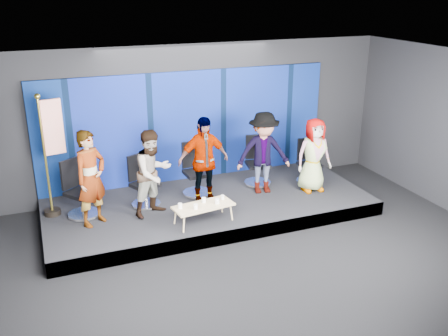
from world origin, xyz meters
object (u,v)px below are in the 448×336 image
(panelist_d, at_px, (263,153))
(mug_e, at_px, (222,197))
(flag_stand, at_px, (51,152))
(mug_c, at_px, (204,200))
(panelist_b, at_px, (153,173))
(chair_d, at_px, (257,168))
(panelist_c, at_px, (203,161))
(mug_b, at_px, (196,207))
(chair_a, at_px, (80,198))
(chair_e, at_px, (308,168))
(panelist_a, at_px, (91,178))
(chair_c, at_px, (196,177))
(mug_a, at_px, (180,206))
(mug_d, at_px, (217,201))
(coffee_table, at_px, (203,206))
(panelist_e, at_px, (314,155))
(chair_b, at_px, (144,189))

(panelist_d, height_order, mug_e, panelist_d)
(flag_stand, bearing_deg, mug_c, -39.95)
(panelist_b, distance_m, chair_d, 2.81)
(panelist_c, relative_size, mug_b, 19.15)
(chair_a, relative_size, chair_e, 1.13)
(panelist_b, relative_size, panelist_c, 0.94)
(panelist_a, bearing_deg, panelist_b, -35.68)
(mug_c, bearing_deg, panelist_b, 143.90)
(chair_a, xyz_separation_m, chair_e, (5.25, -0.08, -0.05))
(mug_b, height_order, mug_c, same)
(panelist_a, xyz_separation_m, chair_c, (2.34, 0.68, -0.57))
(chair_c, bearing_deg, flag_stand, 176.10)
(mug_a, relative_size, mug_c, 1.00)
(panelist_c, distance_m, chair_d, 1.73)
(chair_d, xyz_separation_m, mug_c, (-1.80, -1.35, 0.04))
(chair_c, distance_m, chair_d, 1.54)
(chair_e, distance_m, mug_d, 2.99)
(mug_b, bearing_deg, chair_e, 21.04)
(chair_e, bearing_deg, chair_d, 165.85)
(coffee_table, xyz_separation_m, mug_b, (-0.20, -0.11, 0.08))
(chair_a, bearing_deg, chair_d, -32.11)
(chair_d, bearing_deg, mug_a, -137.88)
(panelist_c, height_order, mug_a, panelist_c)
(panelist_a, bearing_deg, panelist_c, -31.73)
(chair_d, xyz_separation_m, mug_a, (-2.32, -1.45, 0.04))
(mug_c, bearing_deg, mug_a, -169.79)
(mug_c, relative_size, flag_stand, 0.04)
(mug_a, bearing_deg, mug_b, -27.16)
(mug_d, bearing_deg, panelist_d, 34.21)
(chair_d, distance_m, mug_c, 2.26)
(panelist_e, bearing_deg, mug_b, -163.62)
(chair_d, relative_size, mug_e, 13.19)
(panelist_b, distance_m, chair_e, 3.89)
(chair_a, bearing_deg, panelist_c, -42.55)
(chair_a, relative_size, mug_e, 13.56)
(chair_e, bearing_deg, chair_b, -179.33)
(panelist_b, distance_m, chair_c, 1.41)
(chair_a, bearing_deg, panelist_d, -39.22)
(panelist_b, distance_m, mug_e, 1.48)
(chair_d, bearing_deg, chair_c, -167.81)
(chair_c, height_order, mug_e, chair_c)
(mug_a, bearing_deg, panelist_d, 23.03)
(panelist_b, bearing_deg, chair_e, -19.89)
(mug_b, height_order, flag_stand, flag_stand)
(panelist_d, bearing_deg, chair_c, 172.91)
(panelist_e, bearing_deg, chair_b, 173.49)
(flag_stand, bearing_deg, panelist_d, -19.87)
(chair_c, bearing_deg, chair_e, -8.96)
(panelist_d, bearing_deg, panelist_c, -167.24)
(panelist_b, bearing_deg, panelist_d, -20.50)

